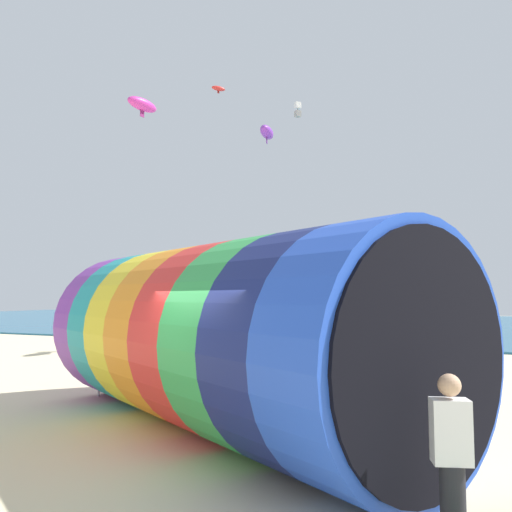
{
  "coord_description": "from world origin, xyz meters",
  "views": [
    {
      "loc": [
        3.27,
        -6.66,
        2.43
      ],
      "look_at": [
        -1.01,
        3.6,
        3.31
      ],
      "focal_mm": 35.0,
      "sensor_mm": 36.0,
      "label": 1
    }
  ],
  "objects_px": {
    "bystander_near_water": "(452,336)",
    "kite_white_box": "(298,110)",
    "giant_inflatable_tube": "(215,336)",
    "kite_handler": "(452,460)",
    "kite_magenta_parafoil": "(142,105)",
    "kite_red_parafoil": "(218,88)",
    "bystander_mid_beach": "(358,335)",
    "kite_purple_parafoil": "(267,132)",
    "beach_flag": "(108,286)"
  },
  "relations": [
    {
      "from": "kite_magenta_parafoil",
      "to": "beach_flag",
      "type": "distance_m",
      "value": 9.36
    },
    {
      "from": "giant_inflatable_tube",
      "to": "bystander_near_water",
      "type": "relative_size",
      "value": 5.35
    },
    {
      "from": "kite_purple_parafoil",
      "to": "kite_handler",
      "type": "bearing_deg",
      "value": -62.84
    },
    {
      "from": "kite_handler",
      "to": "kite_red_parafoil",
      "type": "bearing_deg",
      "value": 123.13
    },
    {
      "from": "kite_purple_parafoil",
      "to": "kite_magenta_parafoil",
      "type": "xyz_separation_m",
      "value": [
        -2.94,
        -5.47,
        -0.24
      ]
    },
    {
      "from": "giant_inflatable_tube",
      "to": "bystander_mid_beach",
      "type": "relative_size",
      "value": 5.56
    },
    {
      "from": "beach_flag",
      "to": "kite_white_box",
      "type": "bearing_deg",
      "value": 85.85
    },
    {
      "from": "kite_handler",
      "to": "bystander_near_water",
      "type": "height_order",
      "value": "bystander_near_water"
    },
    {
      "from": "giant_inflatable_tube",
      "to": "kite_purple_parafoil",
      "type": "xyz_separation_m",
      "value": [
        -3.87,
        12.54,
        8.21
      ]
    },
    {
      "from": "giant_inflatable_tube",
      "to": "kite_red_parafoil",
      "type": "height_order",
      "value": "kite_red_parafoil"
    },
    {
      "from": "kite_handler",
      "to": "kite_purple_parafoil",
      "type": "xyz_separation_m",
      "value": [
        -7.96,
        15.52,
        9.04
      ]
    },
    {
      "from": "kite_white_box",
      "to": "beach_flag",
      "type": "height_order",
      "value": "kite_white_box"
    },
    {
      "from": "kite_red_parafoil",
      "to": "bystander_mid_beach",
      "type": "distance_m",
      "value": 15.26
    },
    {
      "from": "kite_magenta_parafoil",
      "to": "bystander_near_water",
      "type": "relative_size",
      "value": 0.84
    },
    {
      "from": "kite_white_box",
      "to": "bystander_mid_beach",
      "type": "height_order",
      "value": "kite_white_box"
    },
    {
      "from": "kite_red_parafoil",
      "to": "beach_flag",
      "type": "distance_m",
      "value": 17.55
    },
    {
      "from": "kite_purple_parafoil",
      "to": "beach_flag",
      "type": "bearing_deg",
      "value": -89.63
    },
    {
      "from": "kite_handler",
      "to": "kite_magenta_parafoil",
      "type": "xyz_separation_m",
      "value": [
        -10.9,
        10.05,
        8.81
      ]
    },
    {
      "from": "giant_inflatable_tube",
      "to": "kite_purple_parafoil",
      "type": "distance_m",
      "value": 15.48
    },
    {
      "from": "beach_flag",
      "to": "kite_magenta_parafoil",
      "type": "bearing_deg",
      "value": 118.91
    },
    {
      "from": "bystander_near_water",
      "to": "beach_flag",
      "type": "bearing_deg",
      "value": -126.57
    },
    {
      "from": "kite_purple_parafoil",
      "to": "bystander_mid_beach",
      "type": "distance_m",
      "value": 10.0
    },
    {
      "from": "kite_magenta_parafoil",
      "to": "giant_inflatable_tube",
      "type": "bearing_deg",
      "value": -46.09
    },
    {
      "from": "kite_magenta_parafoil",
      "to": "kite_red_parafoil",
      "type": "bearing_deg",
      "value": 95.59
    },
    {
      "from": "kite_red_parafoil",
      "to": "kite_white_box",
      "type": "bearing_deg",
      "value": -9.08
    },
    {
      "from": "giant_inflatable_tube",
      "to": "kite_purple_parafoil",
      "type": "height_order",
      "value": "kite_purple_parafoil"
    },
    {
      "from": "kite_magenta_parafoil",
      "to": "bystander_mid_beach",
      "type": "distance_m",
      "value": 12.23
    },
    {
      "from": "kite_white_box",
      "to": "bystander_near_water",
      "type": "distance_m",
      "value": 12.63
    },
    {
      "from": "kite_white_box",
      "to": "bystander_mid_beach",
      "type": "xyz_separation_m",
      "value": [
        3.24,
        -2.48,
        -10.51
      ]
    },
    {
      "from": "giant_inflatable_tube",
      "to": "kite_red_parafoil",
      "type": "relative_size",
      "value": 12.1
    },
    {
      "from": "giant_inflatable_tube",
      "to": "beach_flag",
      "type": "relative_size",
      "value": 3.16
    },
    {
      "from": "kite_magenta_parafoil",
      "to": "kite_red_parafoil",
      "type": "distance_m",
      "value": 8.75
    },
    {
      "from": "kite_magenta_parafoil",
      "to": "kite_white_box",
      "type": "xyz_separation_m",
      "value": [
        3.92,
        7.08,
        1.72
      ]
    },
    {
      "from": "kite_purple_parafoil",
      "to": "kite_white_box",
      "type": "distance_m",
      "value": 2.4
    },
    {
      "from": "giant_inflatable_tube",
      "to": "kite_handler",
      "type": "bearing_deg",
      "value": -36.03
    },
    {
      "from": "kite_magenta_parafoil",
      "to": "bystander_mid_beach",
      "type": "relative_size",
      "value": 0.88
    },
    {
      "from": "kite_purple_parafoil",
      "to": "kite_red_parafoil",
      "type": "height_order",
      "value": "kite_red_parafoil"
    },
    {
      "from": "beach_flag",
      "to": "kite_handler",
      "type": "bearing_deg",
      "value": -30.25
    },
    {
      "from": "kite_handler",
      "to": "kite_red_parafoil",
      "type": "xyz_separation_m",
      "value": [
        -11.67,
        17.87,
        12.65
      ]
    },
    {
      "from": "bystander_near_water",
      "to": "kite_white_box",
      "type": "bearing_deg",
      "value": 160.98
    },
    {
      "from": "bystander_mid_beach",
      "to": "kite_handler",
      "type": "bearing_deg",
      "value": -75.66
    },
    {
      "from": "kite_red_parafoil",
      "to": "giant_inflatable_tube",
      "type": "bearing_deg",
      "value": -63.05
    },
    {
      "from": "kite_white_box",
      "to": "kite_handler",
      "type": "bearing_deg",
      "value": -67.82
    },
    {
      "from": "bystander_near_water",
      "to": "kite_magenta_parafoil",
      "type": "bearing_deg",
      "value": -155.72
    },
    {
      "from": "kite_red_parafoil",
      "to": "kite_handler",
      "type": "bearing_deg",
      "value": -56.87
    },
    {
      "from": "kite_handler",
      "to": "beach_flag",
      "type": "xyz_separation_m",
      "value": [
        -7.89,
        4.6,
        1.81
      ]
    },
    {
      "from": "beach_flag",
      "to": "kite_purple_parafoil",
      "type": "bearing_deg",
      "value": 90.37
    },
    {
      "from": "bystander_mid_beach",
      "to": "kite_purple_parafoil",
      "type": "bearing_deg",
      "value": 168.28
    },
    {
      "from": "kite_red_parafoil",
      "to": "beach_flag",
      "type": "bearing_deg",
      "value": -74.12
    },
    {
      "from": "bystander_near_water",
      "to": "bystander_mid_beach",
      "type": "relative_size",
      "value": 1.04
    }
  ]
}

